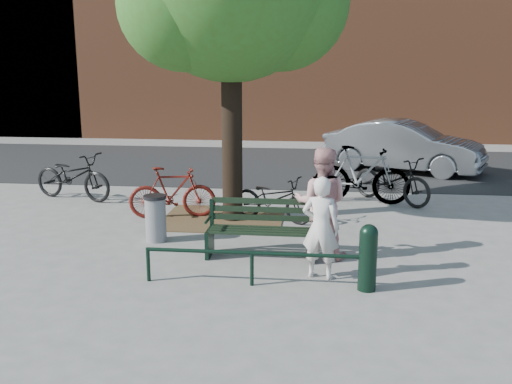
# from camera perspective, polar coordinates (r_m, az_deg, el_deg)

# --- Properties ---
(ground) EXTENTS (90.00, 90.00, 0.00)m
(ground) POSITION_cam_1_polar(r_m,az_deg,el_deg) (9.29, 0.49, -6.54)
(ground) COLOR gray
(ground) RESTS_ON ground
(dirt_pit) EXTENTS (2.40, 2.00, 0.02)m
(dirt_pit) POSITION_cam_1_polar(r_m,az_deg,el_deg) (11.50, -3.32, -2.68)
(dirt_pit) COLOR brown
(dirt_pit) RESTS_ON ground
(road) EXTENTS (40.00, 7.00, 0.01)m
(road) POSITION_cam_1_polar(r_m,az_deg,el_deg) (17.51, 3.42, 2.69)
(road) COLOR black
(road) RESTS_ON ground
(park_bench) EXTENTS (1.74, 0.54, 0.97)m
(park_bench) POSITION_cam_1_polar(r_m,az_deg,el_deg) (9.22, 0.54, -3.57)
(park_bench) COLOR black
(park_bench) RESTS_ON ground
(guard_railing) EXTENTS (3.06, 0.06, 0.51)m
(guard_railing) POSITION_cam_1_polar(r_m,az_deg,el_deg) (8.03, -0.42, -6.64)
(guard_railing) COLOR black
(guard_railing) RESTS_ON ground
(person_left) EXTENTS (0.62, 0.48, 1.51)m
(person_left) POSITION_cam_1_polar(r_m,az_deg,el_deg) (8.27, 6.49, -3.57)
(person_left) COLOR silver
(person_left) RESTS_ON ground
(person_right) EXTENTS (0.93, 0.75, 1.79)m
(person_right) POSITION_cam_1_polar(r_m,az_deg,el_deg) (9.13, 6.53, -1.09)
(person_right) COLOR tan
(person_right) RESTS_ON ground
(bollard) EXTENTS (0.25, 0.25, 0.94)m
(bollard) POSITION_cam_1_polar(r_m,az_deg,el_deg) (7.99, 11.13, -6.21)
(bollard) COLOR black
(bollard) RESTS_ON ground
(litter_bin) EXTENTS (0.40, 0.40, 0.82)m
(litter_bin) POSITION_cam_1_polar(r_m,az_deg,el_deg) (10.16, -10.01, -2.57)
(litter_bin) COLOR gray
(litter_bin) RESTS_ON ground
(bicycle_a) EXTENTS (2.20, 1.31, 1.09)m
(bicycle_a) POSITION_cam_1_polar(r_m,az_deg,el_deg) (13.69, -17.85, 1.52)
(bicycle_a) COLOR black
(bicycle_a) RESTS_ON ground
(bicycle_b) EXTENTS (1.81, 0.84, 1.05)m
(bicycle_b) POSITION_cam_1_polar(r_m,az_deg,el_deg) (11.59, -8.36, -0.05)
(bicycle_b) COLOR #53110B
(bicycle_b) RESTS_ON ground
(bicycle_c) EXTENTS (1.83, 1.20, 0.91)m
(bicycle_c) POSITION_cam_1_polar(r_m,az_deg,el_deg) (11.26, 1.73, -0.66)
(bicycle_c) COLOR black
(bicycle_c) RESTS_ON ground
(bicycle_d) EXTENTS (2.20, 0.92, 1.28)m
(bicycle_d) POSITION_cam_1_polar(r_m,az_deg,el_deg) (12.90, 10.50, 1.71)
(bicycle_d) COLOR gray
(bicycle_d) RESTS_ON ground
(bicycle_e) EXTENTS (1.96, 1.89, 1.06)m
(bicycle_e) POSITION_cam_1_polar(r_m,az_deg,el_deg) (13.10, 13.44, 1.24)
(bicycle_e) COLOR black
(bicycle_e) RESTS_ON ground
(parked_car) EXTENTS (4.70, 3.15, 1.47)m
(parked_car) POSITION_cam_1_polar(r_m,az_deg,el_deg) (16.96, 14.53, 4.45)
(parked_car) COLOR slate
(parked_car) RESTS_ON ground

